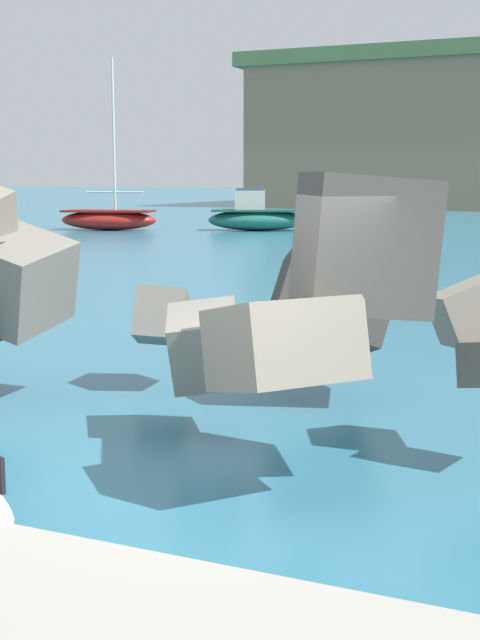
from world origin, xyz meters
TOP-DOWN VIEW (x-y plane):
  - ground_plane at (0.00, 0.00)m, footprint 400.00×400.00m
  - breakwater_jetty at (0.21, 1.80)m, footprint 30.57×7.41m
  - boat_near_centre at (-21.31, 31.64)m, footprint 5.19×2.99m
  - boat_near_right at (-14.39, 34.30)m, footprint 5.31×3.71m

SIDE VIEW (x-z plane):
  - ground_plane at x=0.00m, z-range 0.00..0.00m
  - boat_near_centre at x=-21.31m, z-range -3.62..4.78m
  - boat_near_right at x=-14.39m, z-range -0.35..1.75m
  - breakwater_jetty at x=0.21m, z-range -0.11..2.67m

